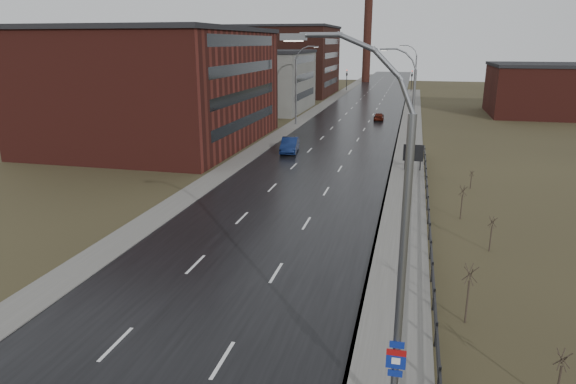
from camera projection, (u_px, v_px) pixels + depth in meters
The scene contains 24 objects.
road at pixel (348, 129), 72.52m from camera, with size 14.00×300.00×0.06m, color black.
sidewalk_right at pixel (406, 175), 47.24m from camera, with size 3.20×180.00×0.18m, color #595651.
curb_right at pixel (390, 174), 47.58m from camera, with size 0.16×180.00×0.18m, color slate.
sidewalk_left at pixel (291, 127), 74.37m from camera, with size 2.40×260.00×0.12m, color #595651.
warehouse_near at pixel (159, 86), 61.40m from camera, with size 22.44×28.56×13.50m.
warehouse_mid at pixel (261, 80), 91.91m from camera, with size 16.32×20.40×10.50m.
warehouse_far at pixel (277, 60), 120.33m from camera, with size 26.52×24.48×15.50m.
building_right at pixel (548, 90), 84.99m from camera, with size 18.36×16.32×8.50m.
smokestack at pixel (368, 29), 153.47m from camera, with size 2.70×2.70×30.70m.
streetlight_main at pixel (392, 250), 14.81m from camera, with size 3.91×0.29×12.11m.
streetlight_right_mid at pixel (410, 111), 46.58m from camera, with size 3.36×0.28×11.35m.
streetlight_left at pixel (298, 85), 74.50m from camera, with size 3.36×0.28×11.35m.
streetlight_right_far at pixel (414, 75), 96.94m from camera, with size 3.36×0.28×11.35m.
guardrail at pixel (430, 233), 31.11m from camera, with size 0.10×53.05×1.10m.
shrub_b at pixel (560, 378), 16.99m from camera, with size 0.51×0.54×2.15m.
shrub_c at pixel (468, 293), 22.10m from camera, with size 0.64×0.68×2.73m.
shrub_d at pixel (491, 233), 29.89m from camera, with size 0.51×0.53×2.13m.
shrub_e at pixel (462, 202), 35.34m from camera, with size 0.57×0.60×2.39m.
shrub_f at pixel (471, 179), 42.82m from camera, with size 0.38×0.40×1.57m.
billboard at pixel (413, 154), 48.19m from camera, with size 1.88×0.17×2.63m.
traffic_light_left at pixel (347, 72), 129.01m from camera, with size 0.58×2.73×5.30m.
traffic_light_right at pixel (412, 73), 125.38m from camera, with size 0.58×2.73×5.30m.
car_near at pixel (290, 146), 56.81m from camera, with size 1.74×4.98×1.64m, color #0D1941.
car_far at pixel (379, 117), 80.13m from camera, with size 1.50×3.73×1.27m, color #45140B.
Camera 1 is at (8.80, -12.07, 11.83)m, focal length 32.00 mm.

